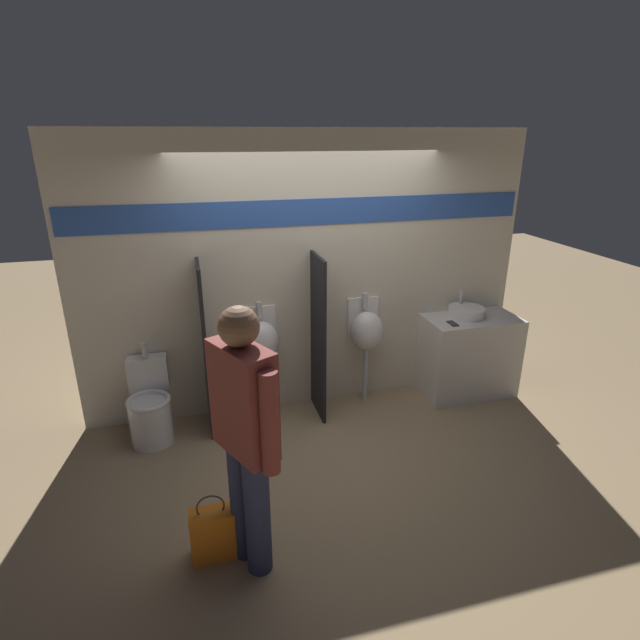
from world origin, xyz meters
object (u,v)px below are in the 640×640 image
(sink_basin, at_px, (466,312))
(urinal_near_counter, at_px, (262,342))
(urinal_far, at_px, (366,331))
(shopping_bag, at_px, (213,533))
(cell_phone, at_px, (453,323))
(person_in_vest, at_px, (245,433))
(toilet, at_px, (150,409))

(sink_basin, bearing_deg, urinal_near_counter, 177.86)
(urinal_far, relative_size, shopping_bag, 2.34)
(sink_basin, relative_size, shopping_bag, 0.75)
(urinal_far, bearing_deg, cell_phone, -16.17)
(sink_basin, relative_size, urinal_far, 0.32)
(person_in_vest, bearing_deg, urinal_near_counter, -37.89)
(sink_basin, bearing_deg, urinal_far, 175.73)
(urinal_far, xyz_separation_m, shopping_bag, (-1.67, -1.72, -0.59))
(cell_phone, relative_size, person_in_vest, 0.08)
(cell_phone, xyz_separation_m, person_in_vest, (-2.26, -1.57, 0.12))
(shopping_bag, bearing_deg, toilet, 106.39)
(toilet, distance_m, shopping_bag, 1.61)
(sink_basin, height_order, shopping_bag, sink_basin)
(urinal_far, relative_size, person_in_vest, 0.65)
(cell_phone, distance_m, urinal_far, 0.86)
(cell_phone, bearing_deg, urinal_near_counter, 172.78)
(sink_basin, height_order, toilet, sink_basin)
(urinal_near_counter, height_order, person_in_vest, person_in_vest)
(cell_phone, height_order, urinal_near_counter, urinal_near_counter)
(sink_basin, xyz_separation_m, cell_phone, (-0.24, -0.16, -0.05))
(person_in_vest, bearing_deg, urinal_far, -64.71)
(urinal_near_counter, bearing_deg, person_in_vest, -101.46)
(person_in_vest, height_order, shopping_bag, person_in_vest)
(toilet, bearing_deg, urinal_far, 4.69)
(cell_phone, xyz_separation_m, urinal_far, (-0.83, 0.24, -0.09))
(cell_phone, relative_size, toilet, 0.16)
(toilet, distance_m, person_in_vest, 1.91)
(urinal_far, xyz_separation_m, person_in_vest, (-1.43, -1.81, 0.20))
(sink_basin, distance_m, urinal_near_counter, 2.13)
(toilet, bearing_deg, cell_phone, -1.26)
(sink_basin, distance_m, toilet, 3.25)
(sink_basin, height_order, urinal_far, urinal_far)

